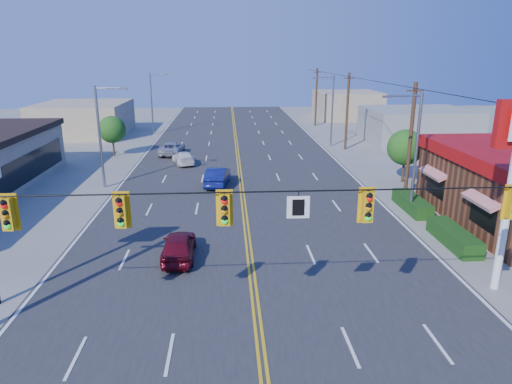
{
  "coord_description": "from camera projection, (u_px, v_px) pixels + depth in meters",
  "views": [
    {
      "loc": [
        -1.07,
        -13.97,
        10.21
      ],
      "look_at": [
        0.62,
        12.58,
        2.2
      ],
      "focal_mm": 32.0,
      "sensor_mm": 36.0,
      "label": 1
    }
  ],
  "objects": [
    {
      "name": "car_blue",
      "position": [
        218.0,
        177.0,
        36.89
      ],
      "size": [
        2.15,
        4.67,
        1.48
      ],
      "primitive_type": "imported",
      "rotation": [
        0.0,
        0.0,
        3.01
      ],
      "color": "navy",
      "rests_on": "ground"
    },
    {
      "name": "streetlight_ne",
      "position": [
        331.0,
        107.0,
        52.03
      ],
      "size": [
        2.55,
        0.25,
        8.0
      ],
      "color": "gray",
      "rests_on": "ground"
    },
    {
      "name": "bld_east_far",
      "position": [
        347.0,
        105.0,
        76.13
      ],
      "size": [
        10.0,
        10.0,
        4.4
      ],
      "primitive_type": "cube",
      "color": "tan",
      "rests_on": "ground"
    },
    {
      "name": "signal_span",
      "position": [
        258.0,
        224.0,
        14.94
      ],
      "size": [
        24.32,
        0.34,
        9.0
      ],
      "color": "#47301E",
      "rests_on": "ground"
    },
    {
      "name": "utility_pole_mid",
      "position": [
        347.0,
        112.0,
        50.29
      ],
      "size": [
        0.28,
        0.28,
        8.4
      ],
      "primitive_type": "cylinder",
      "color": "#47301E",
      "rests_on": "ground"
    },
    {
      "name": "utility_pole_near",
      "position": [
        410.0,
        141.0,
        33.09
      ],
      "size": [
        0.28,
        0.28,
        8.4
      ],
      "primitive_type": "cylinder",
      "color": "#47301E",
      "rests_on": "ground"
    },
    {
      "name": "streetlight_nw",
      "position": [
        153.0,
        100.0,
        60.27
      ],
      "size": [
        2.55,
        0.25,
        8.0
      ],
      "color": "gray",
      "rests_on": "ground"
    },
    {
      "name": "tree_kfc_rear",
      "position": [
        405.0,
        148.0,
        37.36
      ],
      "size": [
        2.94,
        2.94,
        4.41
      ],
      "color": "#47301E",
      "rests_on": "ground"
    },
    {
      "name": "bld_west_far",
      "position": [
        84.0,
        119.0,
        60.41
      ],
      "size": [
        11.0,
        12.0,
        4.2
      ],
      "primitive_type": "cube",
      "color": "tan",
      "rests_on": "ground"
    },
    {
      "name": "road",
      "position": [
        242.0,
        191.0,
        35.46
      ],
      "size": [
        20.0,
        120.0,
        0.06
      ],
      "primitive_type": "cube",
      "color": "#2D2D30",
      "rests_on": "ground"
    },
    {
      "name": "tree_west",
      "position": [
        112.0,
        130.0,
        47.25
      ],
      "size": [
        2.8,
        2.8,
        4.2
      ],
      "color": "#47301E",
      "rests_on": "ground"
    },
    {
      "name": "utility_pole_far",
      "position": [
        316.0,
        97.0,
        67.49
      ],
      "size": [
        0.28,
        0.28,
        8.4
      ],
      "primitive_type": "cylinder",
      "color": "#47301E",
      "rests_on": "ground"
    },
    {
      "name": "car_silver",
      "position": [
        172.0,
        149.0,
        48.35
      ],
      "size": [
        2.56,
        4.98,
        1.34
      ],
      "primitive_type": "imported",
      "rotation": [
        0.0,
        0.0,
        3.07
      ],
      "color": "#BBBBC0",
      "rests_on": "ground"
    },
    {
      "name": "streetlight_sw",
      "position": [
        102.0,
        131.0,
        35.42
      ],
      "size": [
        2.55,
        0.25,
        8.0
      ],
      "color": "gray",
      "rests_on": "ground"
    },
    {
      "name": "car_white",
      "position": [
        183.0,
        158.0,
        44.18
      ],
      "size": [
        2.76,
        4.44,
        1.2
      ],
      "primitive_type": "imported",
      "rotation": [
        0.0,
        0.0,
        3.42
      ],
      "color": "white",
      "rests_on": "ground"
    },
    {
      "name": "streetlight_se",
      "position": [
        413.0,
        148.0,
        29.09
      ],
      "size": [
        2.55,
        0.25,
        8.0
      ],
      "color": "gray",
      "rests_on": "ground"
    },
    {
      "name": "ground",
      "position": [
        261.0,
        352.0,
        16.36
      ],
      "size": [
        160.0,
        160.0,
        0.0
      ],
      "primitive_type": "plane",
      "color": "gray",
      "rests_on": "ground"
    },
    {
      "name": "bld_east_mid",
      "position": [
        417.0,
        125.0,
        55.34
      ],
      "size": [
        12.0,
        10.0,
        4.0
      ],
      "primitive_type": "cube",
      "color": "gray",
      "rests_on": "ground"
    },
    {
      "name": "car_magenta",
      "position": [
        179.0,
        247.0,
        23.59
      ],
      "size": [
        1.67,
        4.09,
        1.39
      ],
      "primitive_type": "imported",
      "rotation": [
        0.0,
        0.0,
        3.15
      ],
      "color": "maroon",
      "rests_on": "ground"
    }
  ]
}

